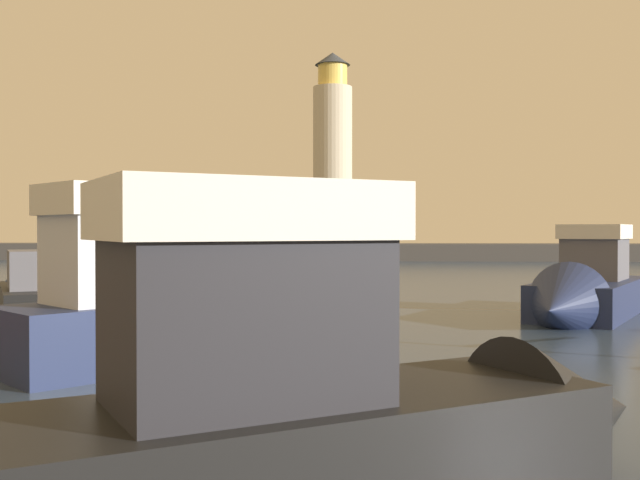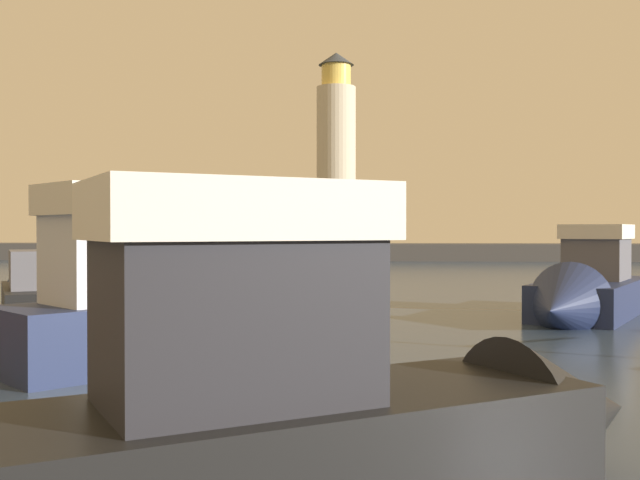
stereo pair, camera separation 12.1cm
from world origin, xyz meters
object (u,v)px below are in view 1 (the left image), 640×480
(lighthouse, at_px, (333,153))
(motorboat_0, at_px, (582,291))
(motorboat_1, at_px, (351,414))
(motorboat_3, at_px, (180,304))
(motorboat_5, at_px, (34,294))

(lighthouse, height_order, motorboat_0, lighthouse)
(motorboat_1, bearing_deg, motorboat_3, 113.68)
(motorboat_0, relative_size, motorboat_3, 1.22)
(motorboat_0, distance_m, motorboat_1, 17.57)
(motorboat_0, xyz_separation_m, motorboat_3, (-10.48, -7.64, 0.31))
(motorboat_1, bearing_deg, motorboat_5, 123.13)
(motorboat_1, xyz_separation_m, motorboat_5, (-10.10, 15.47, -0.28))
(motorboat_0, relative_size, motorboat_1, 1.18)
(motorboat_0, bearing_deg, motorboat_1, -112.45)
(motorboat_0, xyz_separation_m, motorboat_5, (-16.81, -0.76, -0.11))
(lighthouse, bearing_deg, motorboat_3, -90.98)
(lighthouse, distance_m, motorboat_3, 52.34)
(lighthouse, height_order, motorboat_5, lighthouse)
(motorboat_0, height_order, motorboat_1, motorboat_1)
(motorboat_3, relative_size, motorboat_5, 0.97)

